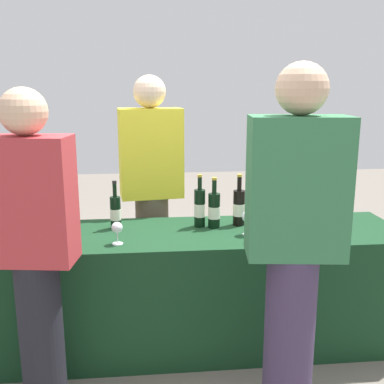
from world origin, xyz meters
The scene contains 16 objects.
ground_plane centered at (0.00, 0.00, 0.00)m, with size 12.00×12.00×0.00m, color slate.
tasting_table centered at (0.00, 0.00, 0.37)m, with size 2.61×0.67×0.74m, color #14381E.
wine_bottle_0 centered at (-0.95, 0.16, 0.86)m, with size 0.08×0.08×0.33m.
wine_bottle_1 centered at (-0.77, 0.15, 0.85)m, with size 0.07×0.07×0.31m.
wine_bottle_2 centered at (-0.47, 0.12, 0.85)m, with size 0.07×0.07×0.30m.
wine_bottle_3 centered at (0.06, 0.10, 0.87)m, with size 0.07×0.07×0.34m.
wine_bottle_4 centered at (0.15, 0.08, 0.86)m, with size 0.08×0.08×0.32m.
wine_bottle_5 centered at (0.31, 0.11, 0.86)m, with size 0.07×0.07×0.33m.
wine_bottle_6 centered at (0.61, 0.06, 0.86)m, with size 0.07×0.07×0.32m.
wine_bottle_7 centered at (0.85, 0.10, 0.85)m, with size 0.07×0.07×0.30m.
wine_glass_0 centered at (-0.92, -0.17, 0.85)m, with size 0.07×0.07×0.15m.
wine_glass_1 centered at (-0.44, -0.18, 0.83)m, with size 0.06×0.06×0.13m.
wine_glass_2 centered at (0.33, -0.09, 0.85)m, with size 0.07×0.07×0.15m.
server_pouring centered at (-0.24, 0.57, 0.91)m, with size 0.46×0.29×1.69m.
guest_0 centered at (-0.80, -0.55, 0.87)m, with size 0.42×0.27×1.61m.
guest_1 centered at (0.40, -0.71, 0.92)m, with size 0.46×0.29×1.72m.
Camera 1 is at (-0.26, -2.65, 1.61)m, focal length 42.63 mm.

